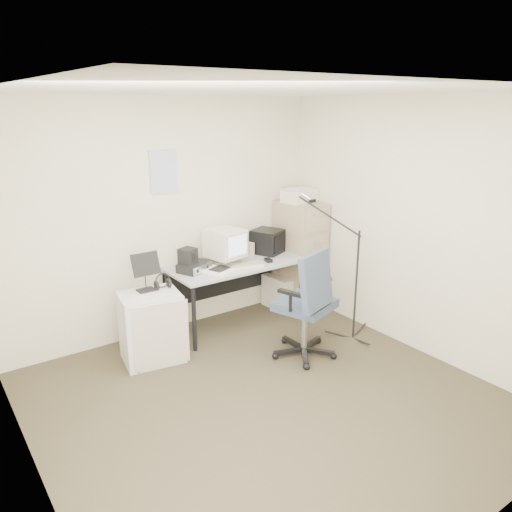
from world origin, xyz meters
TOP-DOWN VIEW (x-y plane):
  - floor at (0.00, 0.00)m, footprint 3.60×3.60m
  - ceiling at (0.00, 0.00)m, footprint 3.60×3.60m
  - wall_back at (0.00, 1.80)m, footprint 3.60×0.02m
  - wall_front at (0.00, -1.80)m, footprint 3.60×0.02m
  - wall_left at (-1.80, 0.00)m, footprint 0.02×3.60m
  - wall_right at (1.80, 0.00)m, footprint 0.02×3.60m
  - wall_calendar at (-0.02, 1.79)m, footprint 0.30×0.02m
  - filing_cabinet at (1.58, 1.48)m, footprint 0.40×0.60m
  - printer at (1.58, 1.51)m, footprint 0.42×0.32m
  - desk at (0.63, 1.45)m, footprint 1.50×0.70m
  - crt_monitor at (0.54, 1.52)m, footprint 0.41×0.43m
  - crt_tv at (1.16, 1.57)m, footprint 0.41×0.42m
  - desk_speaker at (0.91, 1.59)m, footprint 0.10×0.10m
  - keyboard at (0.62, 1.29)m, footprint 0.45×0.25m
  - mouse at (0.96, 1.28)m, footprint 0.09×0.12m
  - radio_receiver at (0.12, 1.48)m, footprint 0.39×0.34m
  - radio_speaker at (0.06, 1.49)m, footprint 0.20×0.20m
  - papers at (0.30, 1.32)m, footprint 0.34×0.40m
  - pc_tower at (1.32, 1.55)m, footprint 0.23×0.44m
  - office_chair at (0.77, 0.44)m, footprint 0.82×0.82m
  - side_cart at (-0.49, 1.23)m, footprint 0.62×0.53m
  - music_stand at (-0.48, 1.33)m, footprint 0.27×0.15m
  - headphones at (-0.33, 1.29)m, footprint 0.22×0.22m
  - mic_stand at (1.47, 0.43)m, footprint 0.03×0.03m

SIDE VIEW (x-z plane):
  - floor at x=0.00m, z-range -0.01..0.00m
  - pc_tower at x=1.32m, z-range 0.00..0.40m
  - side_cart at x=-0.49m, z-range 0.00..0.69m
  - desk at x=0.63m, z-range 0.00..0.73m
  - office_chair at x=0.77m, z-range 0.00..1.12m
  - filing_cabinet at x=1.58m, z-range 0.00..1.30m
  - papers at x=0.30m, z-range 0.73..0.75m
  - keyboard at x=0.62m, z-range 0.73..0.75m
  - headphones at x=-0.33m, z-range 0.73..0.76m
  - mouse at x=0.96m, z-range 0.73..0.76m
  - mic_stand at x=1.47m, z-range 0.00..1.55m
  - radio_receiver at x=0.12m, z-range 0.73..0.82m
  - desk_speaker at x=0.91m, z-range 0.73..0.89m
  - crt_tv at x=1.16m, z-range 0.73..1.01m
  - music_stand at x=-0.48m, z-range 0.69..1.08m
  - radio_speaker at x=0.06m, z-range 0.82..0.98m
  - crt_monitor at x=0.54m, z-range 0.73..1.11m
  - wall_back at x=0.00m, z-range 0.00..2.50m
  - wall_front at x=0.00m, z-range 0.00..2.50m
  - wall_left at x=-1.80m, z-range 0.00..2.50m
  - wall_right at x=1.80m, z-range 0.00..2.50m
  - printer at x=1.58m, z-range 1.30..1.45m
  - wall_calendar at x=-0.02m, z-range 1.53..1.97m
  - ceiling at x=0.00m, z-range 2.50..2.50m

